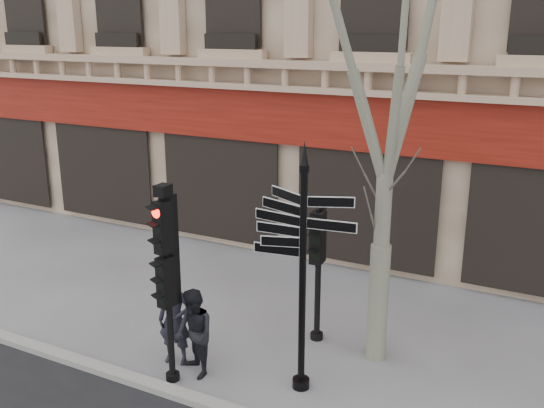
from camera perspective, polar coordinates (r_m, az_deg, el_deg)
The scene contains 7 objects.
ground at distance 10.85m, azimuth -0.22°, elevation -15.29°, with size 80.00×80.00×0.00m, color slate.
fingerpost at distance 9.18m, azimuth 2.96°, elevation -2.32°, with size 1.78×1.78×4.10m.
traffic_signal_main at distance 9.74m, azimuth -9.88°, elevation -5.31°, with size 0.41×0.32×3.38m.
traffic_signal_secondary at distance 11.05m, azimuth 4.41°, elevation -4.47°, with size 0.44×0.32×2.53m.
plane_tree at distance 9.80m, azimuth 11.37°, elevation 16.69°, with size 3.11×3.11×8.26m.
pedestrian_a at distance 10.80m, azimuth -9.13°, elevation -10.69°, with size 0.60×0.39×1.64m, color black.
pedestrian_b at distance 10.41m, azimuth -7.35°, elevation -12.01°, with size 0.75×0.58×1.54m, color black.
Camera 1 is at (4.25, -8.18, 5.71)m, focal length 40.00 mm.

